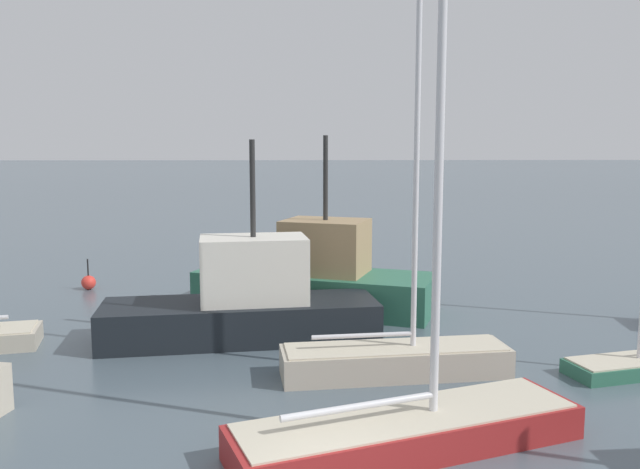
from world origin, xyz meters
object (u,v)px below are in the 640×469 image
fishing_boat_2 (317,279)px  channel_buoy_2 (89,282)px  sailboat_3 (409,419)px  fishing_boat_1 (245,303)px  sailboat_4 (396,355)px

fishing_boat_2 → channel_buoy_2: size_ratio=7.05×
sailboat_3 → fishing_boat_1: (-3.73, 7.40, 0.50)m
sailboat_4 → fishing_boat_2: (-1.81, 6.97, 0.57)m
fishing_boat_2 → channel_buoy_2: bearing=179.1°
sailboat_3 → channel_buoy_2: size_ratio=10.48×
sailboat_4 → sailboat_3: bearing=-101.2°
fishing_boat_1 → channel_buoy_2: (-6.97, 7.17, -0.80)m
sailboat_3 → fishing_boat_2: bearing=77.7°
fishing_boat_1 → fishing_boat_2: 4.30m
sailboat_4 → fishing_boat_2: sailboat_4 is taller
channel_buoy_2 → sailboat_4: bearing=-43.5°
fishing_boat_2 → sailboat_4: bearing=-55.5°
fishing_boat_2 → sailboat_3: bearing=-62.5°
sailboat_4 → fishing_boat_2: 7.22m
sailboat_4 → channel_buoy_2: (-11.04, 10.48, -0.24)m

